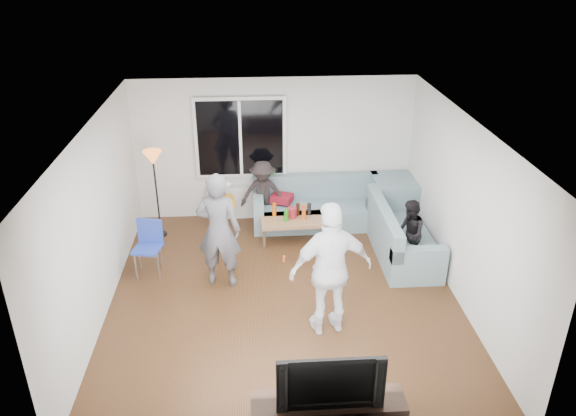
{
  "coord_description": "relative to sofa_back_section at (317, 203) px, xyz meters",
  "views": [
    {
      "loc": [
        -0.41,
        -6.75,
        4.71
      ],
      "look_at": [
        0.1,
        0.6,
        1.15
      ],
      "focal_mm": 34.73,
      "sensor_mm": 36.0,
      "label": 1
    }
  ],
  "objects": [
    {
      "name": "bottle_e",
      "position": [
        -0.18,
        -0.38,
        0.07
      ],
      "size": [
        0.07,
        0.07,
        0.2
      ],
      "primitive_type": "cylinder",
      "color": "black",
      "rests_on": "coffee_table"
    },
    {
      "name": "coffee_table",
      "position": [
        -0.48,
        -0.54,
        -0.22
      ],
      "size": [
        1.12,
        0.65,
        0.4
      ],
      "primitive_type": "cube",
      "rotation": [
        0.0,
        0.0,
        0.04
      ],
      "color": "#A4774F",
      "rests_on": "floor"
    },
    {
      "name": "spectator_back",
      "position": [
        -0.97,
        0.03,
        0.2
      ],
      "size": [
        0.81,
        0.48,
        1.24
      ],
      "primitive_type": "imported",
      "rotation": [
        0.0,
        0.0,
        -0.02
      ],
      "color": "black",
      "rests_on": "floor"
    },
    {
      "name": "potted_plant",
      "position": [
        -0.81,
        0.35,
        0.37
      ],
      "size": [
        0.21,
        0.18,
        0.34
      ],
      "primitive_type": "imported",
      "rotation": [
        0.0,
        0.0,
        0.18
      ],
      "color": "#3B6E2C",
      "rests_on": "radiator"
    },
    {
      "name": "cushion_yellow",
      "position": [
        -1.68,
        -0.02,
        0.09
      ],
      "size": [
        0.45,
        0.41,
        0.14
      ],
      "primitive_type": "cube",
      "rotation": [
        0.0,
        0.0,
        0.27
      ],
      "color": "orange",
      "rests_on": "sofa_back_section"
    },
    {
      "name": "wall_front",
      "position": [
        -0.74,
        -5.04,
        0.88
      ],
      "size": [
        5.0,
        0.04,
        2.6
      ],
      "primitive_type": "cube",
      "color": "silver",
      "rests_on": "ground"
    },
    {
      "name": "bottle_a",
      "position": [
        -0.79,
        -0.41,
        0.09
      ],
      "size": [
        0.07,
        0.07,
        0.23
      ],
      "primitive_type": "cylinder",
      "color": "#D75A0C",
      "rests_on": "coffee_table"
    },
    {
      "name": "bottle_c",
      "position": [
        -0.38,
        -0.41,
        0.09
      ],
      "size": [
        0.07,
        0.07,
        0.22
      ],
      "primitive_type": "cylinder",
      "color": "black",
      "rests_on": "coffee_table"
    },
    {
      "name": "window_mullion",
      "position": [
        -1.34,
        0.37,
        1.12
      ],
      "size": [
        0.05,
        0.03,
        1.35
      ],
      "primitive_type": "cube",
      "color": "white",
      "rests_on": "window_frame"
    },
    {
      "name": "wall_left",
      "position": [
        -3.26,
        -2.27,
        0.88
      ],
      "size": [
        0.04,
        5.5,
        2.6
      ],
      "primitive_type": "cube",
      "color": "silver",
      "rests_on": "ground"
    },
    {
      "name": "window_glass",
      "position": [
        -1.34,
        0.38,
        1.12
      ],
      "size": [
        1.5,
        0.02,
        1.35
      ],
      "primitive_type": "cube",
      "color": "black",
      "rests_on": "window_frame"
    },
    {
      "name": "player_left",
      "position": [
        -1.66,
        -1.82,
        0.47
      ],
      "size": [
        0.72,
        0.54,
        1.79
      ],
      "primitive_type": "imported",
      "rotation": [
        0.0,
        0.0,
        2.96
      ],
      "color": "#545459",
      "rests_on": "floor"
    },
    {
      "name": "floor",
      "position": [
        -0.74,
        -2.27,
        -0.45
      ],
      "size": [
        5.0,
        5.5,
        0.04
      ],
      "primitive_type": "cube",
      "color": "#56351C",
      "rests_on": "ground"
    },
    {
      "name": "cushion_red",
      "position": [
        -0.63,
        0.06,
        0.09
      ],
      "size": [
        0.45,
        0.41,
        0.13
      ],
      "primitive_type": "cube",
      "rotation": [
        0.0,
        0.0,
        -0.39
      ],
      "color": "maroon",
      "rests_on": "sofa_back_section"
    },
    {
      "name": "spectator_right",
      "position": [
        1.28,
        -1.49,
        0.13
      ],
      "size": [
        0.47,
        0.58,
        1.11
      ],
      "primitive_type": "imported",
      "rotation": [
        0.0,
        0.0,
        -1.67
      ],
      "color": "black",
      "rests_on": "floor"
    },
    {
      "name": "player_right",
      "position": [
        -0.19,
        -3.05,
        0.5
      ],
      "size": [
        1.15,
        0.64,
        1.86
      ],
      "primitive_type": "imported",
      "rotation": [
        0.0,
        0.0,
        3.32
      ],
      "color": "silver",
      "rests_on": "floor"
    },
    {
      "name": "television",
      "position": [
        -0.44,
        -4.77,
        0.33
      ],
      "size": [
        1.09,
        0.14,
        0.63
      ],
      "primitive_type": "imported",
      "color": "black",
      "rests_on": "tv_console"
    },
    {
      "name": "bottle_d",
      "position": [
        -0.3,
        -0.58,
        0.11
      ],
      "size": [
        0.07,
        0.07,
        0.28
      ],
      "primitive_type": "cylinder",
      "color": "#EF5515",
      "rests_on": "coffee_table"
    },
    {
      "name": "tv_console",
      "position": [
        -0.44,
        -4.77,
        -0.2
      ],
      "size": [
        1.6,
        0.4,
        0.44
      ],
      "primitive_type": "cube",
      "color": "#322219",
      "rests_on": "floor"
    },
    {
      "name": "bottle_b",
      "position": [
        -0.6,
        -0.62,
        0.08
      ],
      "size": [
        0.08,
        0.08,
        0.21
      ],
      "primitive_type": "cylinder",
      "color": "#238718",
      "rests_on": "coffee_table"
    },
    {
      "name": "sofa_right_section",
      "position": [
        1.28,
        -1.16,
        0.0
      ],
      "size": [
        2.0,
        0.85,
        0.85
      ],
      "primitive_type": null,
      "rotation": [
        0.0,
        0.0,
        1.57
      ],
      "color": "slate",
      "rests_on": "floor"
    },
    {
      "name": "pitcher",
      "position": [
        -0.49,
        -0.48,
        0.06
      ],
      "size": [
        0.17,
        0.17,
        0.17
      ],
      "primitive_type": "cylinder",
      "color": "maroon",
      "rests_on": "coffee_table"
    },
    {
      "name": "sofa_back_section",
      "position": [
        0.0,
        0.0,
        0.0
      ],
      "size": [
        2.3,
        0.85,
        0.85
      ],
      "primitive_type": null,
      "color": "slate",
      "rests_on": "floor"
    },
    {
      "name": "side_chair",
      "position": [
        -2.79,
        -1.49,
        0.01
      ],
      "size": [
        0.47,
        0.47,
        0.86
      ],
      "primitive_type": null,
      "rotation": [
        0.0,
        0.0,
        -0.2
      ],
      "color": "#2841B0",
      "rests_on": "floor"
    },
    {
      "name": "floor_lamp",
      "position": [
        -2.79,
        -0.23,
        0.36
      ],
      "size": [
        0.32,
        0.32,
        1.56
      ],
      "primitive_type": null,
      "color": "orange",
      "rests_on": "floor"
    },
    {
      "name": "wall_back",
      "position": [
        -0.74,
        0.5,
        0.88
      ],
      "size": [
        5.0,
        0.04,
        2.6
      ],
      "primitive_type": "cube",
      "color": "silver",
      "rests_on": "ground"
    },
    {
      "name": "ceiling",
      "position": [
        -0.74,
        -2.27,
        2.2
      ],
      "size": [
        5.0,
        5.5,
        0.04
      ],
      "primitive_type": "cube",
      "color": "white",
      "rests_on": "ground"
    },
    {
      "name": "vase",
      "position": [
        -1.61,
        0.35,
        0.28
      ],
      "size": [
        0.18,
        0.18,
        0.17
      ],
      "primitive_type": "imported",
      "rotation": [
        0.0,
        0.0,
        0.07
      ],
      "color": "white",
      "rests_on": "radiator"
    },
    {
      "name": "sofa_corner",
      "position": [
        1.46,
        0.0,
        0.0
      ],
      "size": [
        0.85,
        0.85,
        0.85
      ],
      "primitive_type": "cube",
      "color": "slate",
      "rests_on": "floor"
    },
    {
      "name": "wall_right",
      "position": [
        1.78,
        -2.27,
        0.88
      ],
      "size": [
        0.04,
        5.5,
        2.6
      ],
      "primitive_type": "cube",
      "color": "silver",
      "rests_on": "ground"
    },
    {
      "name": "radiator",
      "position": [
        -1.34,
        0.38,
        -0.11
      ],
      "size": [
        1.3,
        0.12,
        0.62
      ],
      "primitive_type": "cube",
      "color": "silver",
      "rests_on": "floor"
    },
    {
      "name": "window_frame",
      "position": [
        -1.34,
        0.42,
        1.12
      ],
      "size": [
        1.62,
        0.06,
        1.47
      ],
      "primitive_type": "cube",
      "color": "white",
      "rests_on": "wall_back"
    }
  ]
}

